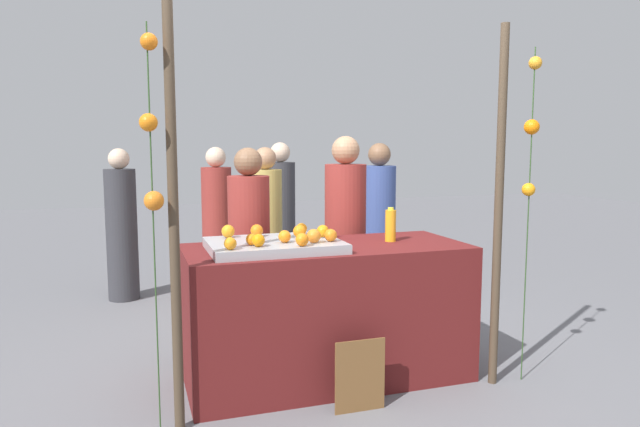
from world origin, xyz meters
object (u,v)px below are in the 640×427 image
at_px(chalkboard_sign, 360,376).
at_px(vendor_right, 345,246).
at_px(vendor_left, 249,258).
at_px(orange_0, 257,231).
at_px(stall_counter, 327,312).
at_px(orange_1, 314,236).
at_px(juice_bottle, 391,225).

distance_m(chalkboard_sign, vendor_right, 1.41).
height_order(vendor_left, vendor_right, vendor_right).
bearing_deg(chalkboard_sign, orange_0, 123.79).
bearing_deg(chalkboard_sign, vendor_right, 73.13).
height_order(stall_counter, orange_1, orange_1).
distance_m(chalkboard_sign, vendor_left, 1.36).
bearing_deg(vendor_left, chalkboard_sign, -70.76).
height_order(juice_bottle, vendor_left, vendor_left).
bearing_deg(vendor_left, juice_bottle, -35.35).
relative_size(juice_bottle, chalkboard_sign, 0.53).
bearing_deg(stall_counter, chalkboard_sign, -88.04).
distance_m(juice_bottle, chalkboard_sign, 1.09).
distance_m(vendor_left, vendor_right, 0.79).
relative_size(chalkboard_sign, vendor_right, 0.27).
distance_m(orange_1, chalkboard_sign, 0.89).
relative_size(stall_counter, orange_0, 22.43).
bearing_deg(orange_0, juice_bottle, -7.41).
bearing_deg(vendor_left, orange_0, -95.30).
bearing_deg(vendor_left, orange_1, -74.22).
relative_size(orange_1, juice_bottle, 0.37).
bearing_deg(orange_0, orange_1, -50.62).
height_order(orange_0, chalkboard_sign, orange_0).
xyz_separation_m(stall_counter, juice_bottle, (0.48, 0.03, 0.57)).
xyz_separation_m(orange_0, vendor_right, (0.84, 0.54, -0.25)).
height_order(orange_1, chalkboard_sign, orange_1).
xyz_separation_m(stall_counter, vendor_left, (-0.40, 0.65, 0.27)).
bearing_deg(vendor_right, vendor_left, -176.93).
height_order(stall_counter, juice_bottle, juice_bottle).
bearing_deg(stall_counter, orange_0, 161.47).
bearing_deg(stall_counter, vendor_right, 60.41).
bearing_deg(orange_1, chalkboard_sign, -62.79).
xyz_separation_m(chalkboard_sign, vendor_right, (0.37, 1.24, 0.56)).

